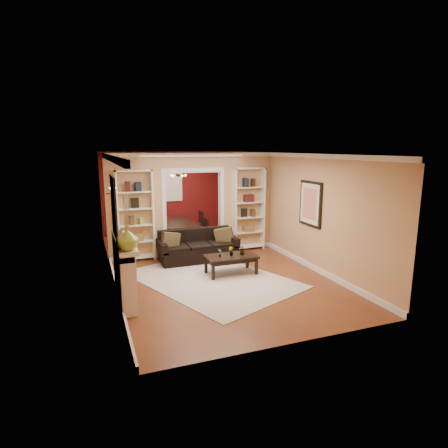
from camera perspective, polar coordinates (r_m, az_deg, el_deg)
name	(u,v)px	position (r m, az deg, el deg)	size (l,w,h in m)	color
floor	(207,265)	(9.25, -2.55, -6.28)	(8.00, 8.00, 0.00)	brown
ceiling	(206,153)	(8.80, -2.71, 10.68)	(8.00, 8.00, 0.00)	white
wall_back	(170,192)	(12.76, -8.18, 4.79)	(8.00, 8.00, 0.00)	tan
wall_front	(295,256)	(5.36, 10.70, -4.77)	(8.00, 8.00, 0.00)	tan
wall_left	(109,217)	(8.52, -17.17, 1.02)	(8.00, 8.00, 0.00)	tan
wall_right	(289,206)	(9.84, 9.95, 2.73)	(8.00, 8.00, 0.00)	tan
partition_wall	(193,204)	(10.06, -4.73, 3.06)	(4.50, 0.15, 2.70)	tan
red_back_panel	(171,193)	(12.73, -8.14, 4.64)	(4.44, 0.04, 2.64)	maroon
dining_window	(171,187)	(12.67, -8.13, 5.65)	(0.78, 0.03, 0.98)	#8CA5CC
area_rug	(212,279)	(8.28, -1.84, -8.42)	(2.54, 3.55, 0.01)	beige
sofa	(198,246)	(9.52, -3.99, -3.32)	(2.00, 0.86, 0.78)	black
pillow_left	(170,240)	(9.28, -8.18, -2.43)	(0.45, 0.13, 0.45)	brown
pillow_right	(224,235)	(9.67, 0.06, -1.70)	(0.47, 0.13, 0.47)	brown
coffee_table	(231,265)	(8.56, 1.07, -6.23)	(1.16, 0.63, 0.44)	black
plant_left	(220,253)	(8.38, -0.64, -4.41)	(0.10, 0.07, 0.18)	#336626
plant_center	(231,251)	(8.47, 1.08, -4.18)	(0.11, 0.09, 0.20)	#336626
plant_right	(242,250)	(8.56, 2.76, -3.99)	(0.11, 0.11, 0.20)	#336626
bookshelf_left	(136,216)	(9.63, -13.34, 1.18)	(0.90, 0.30, 2.30)	white
bookshelf_right	(248,209)	(10.46, 3.75, 2.29)	(0.90, 0.30, 2.30)	white
fireplace	(125,271)	(7.27, -14.79, -6.91)	(0.32, 1.70, 1.16)	white
vase	(127,239)	(6.41, -14.52, -2.17)	(0.37, 0.37, 0.39)	#92AD37
mirror	(114,207)	(6.98, -16.44, 2.55)	(0.03, 0.95, 1.10)	silver
wall_sconce	(110,192)	(9.01, -16.94, 4.66)	(0.18, 0.18, 0.22)	#FFE0A5
framed_art	(310,204)	(8.96, 13.00, 3.03)	(0.04, 0.85, 1.05)	black
dining_table	(180,232)	(11.50, -6.80, -1.17)	(0.99, 1.78, 0.63)	black
dining_chair_nw	(164,232)	(11.08, -9.20, -1.14)	(0.42, 0.42, 0.85)	black
dining_chair_ne	(200,230)	(11.34, -3.74, -0.92)	(0.38, 0.38, 0.77)	black
dining_chair_sw	(160,226)	(11.64, -9.79, -0.32)	(0.46, 0.46, 0.93)	black
dining_chair_se	(194,224)	(11.89, -4.58, -0.06)	(0.44, 0.44, 0.89)	black
chandelier	(179,175)	(11.43, -6.85, 7.42)	(0.50, 0.50, 0.30)	#3F291C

